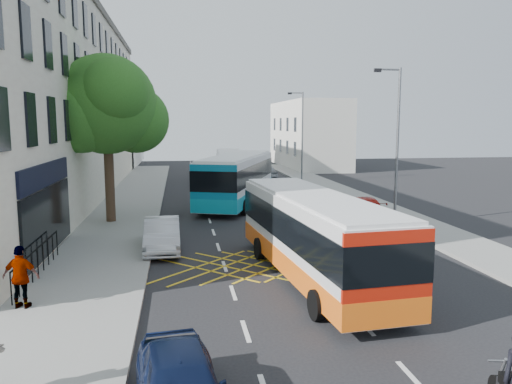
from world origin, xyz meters
name	(u,v)px	position (x,y,z in m)	size (l,w,h in m)	color
ground	(363,324)	(0.00, 0.00, 0.00)	(120.00, 120.00, 0.00)	black
pavement_left	(111,222)	(-8.50, 15.00, 0.07)	(5.00, 70.00, 0.15)	gray
pavement_right	(392,214)	(7.50, 15.00, 0.07)	(3.00, 70.00, 0.15)	gray
terrace_main	(43,103)	(-14.00, 24.49, 6.76)	(8.30, 45.00, 13.50)	beige
terrace_far	(106,126)	(-14.00, 55.00, 5.00)	(8.00, 20.00, 10.00)	silver
building_right	(308,134)	(11.00, 48.00, 4.00)	(6.00, 18.00, 8.00)	silver
street_tree	(106,105)	(-8.51, 14.97, 6.29)	(6.30, 5.70, 8.80)	#382619
lamp_near	(396,138)	(6.20, 12.00, 4.62)	(1.45, 0.15, 8.00)	slate
lamp_far	(301,131)	(6.20, 32.00, 4.62)	(1.45, 0.15, 8.00)	slate
railings	(38,260)	(-9.70, 5.30, 0.72)	(0.08, 5.60, 1.14)	black
bus_near	(314,235)	(-0.29, 4.04, 1.56)	(3.37, 10.73, 2.97)	silver
bus_mid	(237,178)	(-1.02, 20.42, 1.73)	(6.52, 11.92, 3.29)	silver
bus_far	(230,166)	(-0.24, 32.84, 1.49)	(3.03, 10.24, 2.84)	silver
parked_car_silver	(162,235)	(-5.60, 8.74, 0.69)	(1.46, 4.18, 1.38)	#B8BBC0
red_hatchback	(363,207)	(5.50, 14.47, 0.62)	(1.75, 4.29, 1.25)	#AC1107
distant_car_grey	(221,167)	(-0.35, 41.46, 0.64)	(2.12, 4.60, 1.28)	#3A3C41
distant_car_silver	(265,172)	(3.37, 35.02, 0.73)	(1.71, 4.26, 1.45)	#9FA3A7
pedestrian_far	(21,277)	(-9.33, 2.25, 1.06)	(1.07, 0.44, 1.82)	gray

